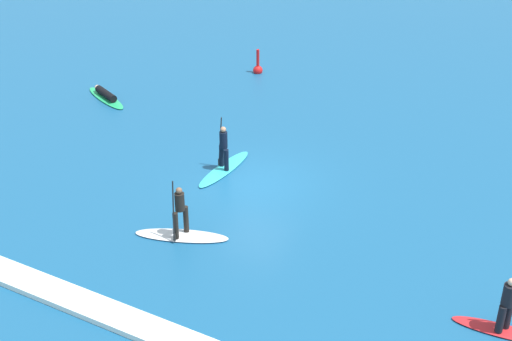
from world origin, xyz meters
TOP-DOWN VIEW (x-y plane):
  - ground_plane at (0.00, 0.00)m, footprint 120.00×120.00m
  - surfer_on_white_board at (-0.43, -4.13)m, footprint 3.06×1.76m
  - surfer_on_teal_board at (-1.49, 0.28)m, footprint 0.76×3.20m
  - surfer_on_red_board at (9.38, -3.77)m, footprint 2.60×0.82m
  - surfer_on_green_board at (-9.56, 3.40)m, footprint 3.07×1.88m
  - marker_buoy at (-5.08, 9.52)m, footprint 0.47×0.47m
  - wave_crest at (0.00, -8.22)m, footprint 22.55×0.90m

SIDE VIEW (x-z plane):
  - ground_plane at x=0.00m, z-range 0.00..0.00m
  - wave_crest at x=0.00m, z-range 0.00..0.18m
  - surfer_on_green_board at x=-9.56m, z-range -0.06..0.37m
  - marker_buoy at x=-5.08m, z-range -0.44..0.86m
  - surfer_on_teal_board at x=-1.49m, z-range -0.63..1.41m
  - surfer_on_white_board at x=-0.43m, z-range -0.64..1.47m
  - surfer_on_red_board at x=9.38m, z-range -0.65..1.70m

